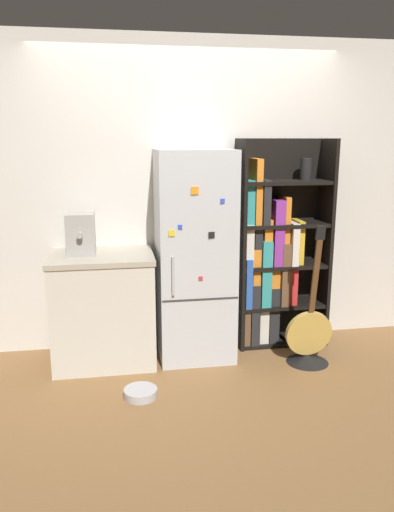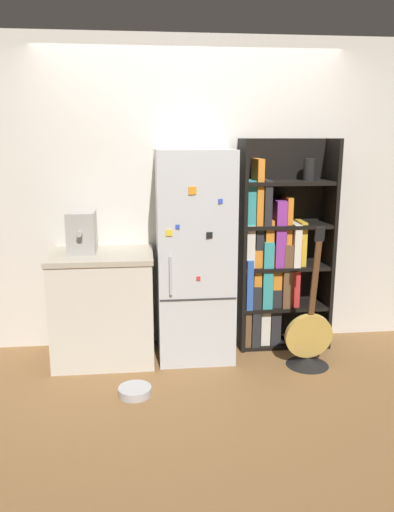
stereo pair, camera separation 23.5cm
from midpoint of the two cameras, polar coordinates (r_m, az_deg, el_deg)
The scene contains 8 objects.
ground_plane at distance 4.19m, azimuth -1.56°, elevation -11.90°, with size 16.00×16.00×0.00m, color olive.
wall_back at distance 4.29m, azimuth -2.57°, elevation 6.81°, with size 8.00×0.05×2.60m.
refrigerator at distance 4.06m, azimuth -1.95°, elevation 0.01°, with size 0.61×0.61×1.70m.
bookshelf at distance 4.36m, azimuth 7.01°, elevation -0.10°, with size 0.79×0.34×1.78m.
kitchen_counter at distance 4.13m, azimuth -12.26°, elevation -5.86°, with size 0.81×0.62×0.90m.
espresso_machine at distance 4.04m, azimuth -14.77°, elevation 2.52°, with size 0.22×0.33×0.32m.
guitar at distance 4.17m, azimuth 11.02°, elevation -9.75°, with size 0.38×0.34×1.15m.
pet_bowl at distance 3.69m, azimuth -8.35°, elevation -15.19°, with size 0.24×0.24×0.06m.
Camera 1 is at (-0.64, -3.74, 1.78)m, focal length 35.00 mm.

